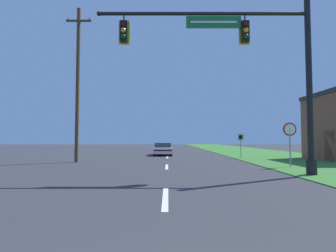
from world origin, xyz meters
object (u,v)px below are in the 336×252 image
object	(u,v)px
stop_sign	(291,135)
car_ahead	(164,149)
route_sign_post	(241,140)
signal_mast	(257,63)
utility_pole_near	(78,82)

from	to	relation	value
stop_sign	car_ahead	bearing A→B (deg)	122.73
stop_sign	route_sign_post	xyz separation A→B (m)	(-0.88, 6.91, -0.34)
car_ahead	stop_sign	distance (m)	13.83
signal_mast	car_ahead	bearing A→B (deg)	106.81
utility_pole_near	stop_sign	bearing A→B (deg)	-14.31
signal_mast	stop_sign	distance (m)	5.41
stop_sign	utility_pole_near	distance (m)	14.24
signal_mast	route_sign_post	size ratio (longest dim) A/B	4.82
signal_mast	car_ahead	xyz separation A→B (m)	(-4.49, 14.86, -4.40)
car_ahead	utility_pole_near	size ratio (longest dim) A/B	0.41
stop_sign	utility_pole_near	xyz separation A→B (m)	(-13.30, 3.39, 3.77)
signal_mast	utility_pole_near	bearing A→B (deg)	147.20
signal_mast	utility_pole_near	distance (m)	12.32
signal_mast	stop_sign	size ratio (longest dim) A/B	3.91
route_sign_post	utility_pole_near	world-z (taller)	utility_pole_near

